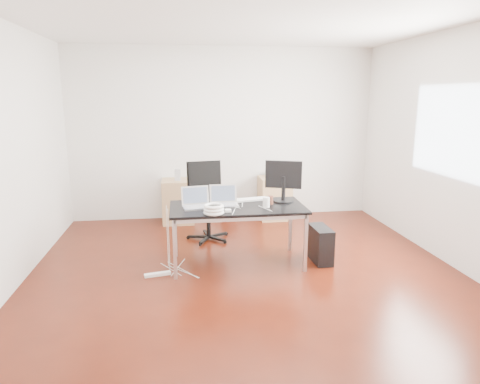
{
  "coord_description": "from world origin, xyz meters",
  "views": [
    {
      "loc": [
        -0.72,
        -4.58,
        2.01
      ],
      "look_at": [
        0.0,
        0.55,
        0.85
      ],
      "focal_mm": 32.0,
      "sensor_mm": 36.0,
      "label": 1
    }
  ],
  "objects": [
    {
      "name": "monitor",
      "position": [
        0.53,
        0.48,
        1.01
      ],
      "size": [
        0.44,
        0.26,
        0.51
      ],
      "rotation": [
        0.0,
        0.0,
        -0.36
      ],
      "color": "black",
      "rests_on": "desk"
    },
    {
      "name": "keyboard",
      "position": [
        0.14,
        0.59,
        0.74
      ],
      "size": [
        0.46,
        0.23,
        0.02
      ],
      "primitive_type": "cube",
      "rotation": [
        0.0,
        0.0,
        0.2
      ],
      "color": "white",
      "rests_on": "desk"
    },
    {
      "name": "wastebasket",
      "position": [
        0.04,
        2.25,
        0.14
      ],
      "size": [
        0.28,
        0.28,
        0.28
      ],
      "primitive_type": "cylinder",
      "rotation": [
        0.0,
        0.0,
        0.17
      ],
      "color": "black",
      "rests_on": "ground"
    },
    {
      "name": "navy_garment",
      "position": [
        0.89,
        2.26,
        0.74
      ],
      "size": [
        0.34,
        0.29,
        0.09
      ],
      "primitive_type": "cube",
      "rotation": [
        0.0,
        0.0,
        -0.2
      ],
      "color": "black",
      "rests_on": "filing_cabinet_right"
    },
    {
      "name": "pc_tower",
      "position": [
        0.97,
        0.25,
        0.22
      ],
      "size": [
        0.21,
        0.45,
        0.44
      ],
      "primitive_type": "cube",
      "rotation": [
        0.0,
        0.0,
        0.02
      ],
      "color": "black",
      "rests_on": "ground"
    },
    {
      "name": "office_chair",
      "position": [
        -0.36,
        1.37,
        0.61
      ],
      "size": [
        0.55,
        0.57,
        1.08
      ],
      "rotation": [
        0.0,
        0.0,
        0.15
      ],
      "color": "black",
      "rests_on": "ground"
    },
    {
      "name": "laptop_left",
      "position": [
        -0.55,
        0.35,
        0.79
      ],
      "size": [
        0.36,
        0.3,
        0.23
      ],
      "rotation": [
        0.0,
        0.0,
        0.15
      ],
      "color": "silver",
      "rests_on": "desk"
    },
    {
      "name": "desk",
      "position": [
        -0.06,
        0.32,
        0.68
      ],
      "size": [
        1.6,
        0.8,
        0.73
      ],
      "color": "black",
      "rests_on": "ground"
    },
    {
      "name": "room_shell",
      "position": [
        0.04,
        0.0,
        1.4
      ],
      "size": [
        5.0,
        5.0,
        5.0
      ],
      "color": "#3A1006",
      "rests_on": "ground"
    },
    {
      "name": "cable_coil",
      "position": [
        -0.37,
        0.02,
        0.78
      ],
      "size": [
        0.24,
        0.24,
        0.11
      ],
      "rotation": [
        0.0,
        0.0,
        0.15
      ],
      "color": "white",
      "rests_on": "desk"
    },
    {
      "name": "cup_brown",
      "position": [
        0.34,
        0.37,
        0.78
      ],
      "size": [
        0.09,
        0.09,
        0.1
      ],
      "primitive_type": "cylinder",
      "rotation": [
        0.0,
        0.0,
        -0.2
      ],
      "color": "brown",
      "rests_on": "desk"
    },
    {
      "name": "filing_cabinet_right",
      "position": [
        0.82,
        2.23,
        0.35
      ],
      "size": [
        0.5,
        0.5,
        0.7
      ],
      "primitive_type": "cube",
      "color": "#A78053",
      "rests_on": "ground"
    },
    {
      "name": "cup_white",
      "position": [
        0.27,
        0.22,
        0.79
      ],
      "size": [
        0.1,
        0.1,
        0.12
      ],
      "primitive_type": "cylinder",
      "rotation": [
        0.0,
        0.0,
        0.22
      ],
      "color": "white",
      "rests_on": "desk"
    },
    {
      "name": "power_adapter",
      "position": [
        -0.2,
        0.08,
        0.74
      ],
      "size": [
        0.07,
        0.07,
        0.03
      ],
      "primitive_type": "cube",
      "rotation": [
        0.0,
        0.0,
        0.05
      ],
      "color": "white",
      "rests_on": "desk"
    },
    {
      "name": "power_strip",
      "position": [
        -1.02,
        0.08,
        0.02
      ],
      "size": [
        0.31,
        0.12,
        0.04
      ],
      "primitive_type": "cube",
      "rotation": [
        0.0,
        0.0,
        0.22
      ],
      "color": "white",
      "rests_on": "ground"
    },
    {
      "name": "filing_cabinet_left",
      "position": [
        -0.78,
        2.23,
        0.35
      ],
      "size": [
        0.5,
        0.5,
        0.7
      ],
      "primitive_type": "cube",
      "color": "#A78053",
      "rests_on": "ground"
    },
    {
      "name": "speaker",
      "position": [
        -0.77,
        2.18,
        0.79
      ],
      "size": [
        0.1,
        0.09,
        0.18
      ],
      "primitive_type": "cube",
      "rotation": [
        0.0,
        0.0,
        -0.1
      ],
      "color": "#9E9E9E",
      "rests_on": "filing_cabinet_left"
    },
    {
      "name": "laptop_right",
      "position": [
        -0.22,
        0.41,
        0.79
      ],
      "size": [
        0.33,
        0.26,
        0.23
      ],
      "rotation": [
        0.0,
        0.0,
        0.01
      ],
      "color": "silver",
      "rests_on": "desk"
    }
  ]
}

